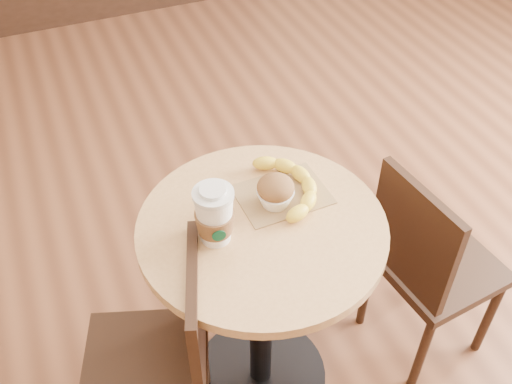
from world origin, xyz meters
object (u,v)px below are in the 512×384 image
muffin (275,192)px  chair_right (428,263)px  cafe_table (261,282)px  banana (293,184)px  chair_left (164,355)px  coffee_cup (215,217)px

muffin → chair_right: bearing=-14.5°
cafe_table → banana: bearing=34.8°
chair_left → banana: size_ratio=2.70×
cafe_table → chair_left: chair_left is taller
cafe_table → muffin: 0.30m
muffin → banana: muffin is taller
cafe_table → banana: 0.30m
cafe_table → chair_right: chair_right is taller
muffin → banana: size_ratio=0.35×
banana → coffee_cup: bearing=-155.5°
chair_left → muffin: 0.54m
cafe_table → chair_left: bearing=-168.0°
chair_left → chair_right: bearing=108.7°
cafe_table → coffee_cup: size_ratio=4.49×
cafe_table → banana: size_ratio=2.61×
muffin → banana: bearing=27.0°
banana → muffin: bearing=-147.3°
coffee_cup → chair_left: bearing=-152.2°
chair_left → muffin: size_ratio=7.73×
cafe_table → chair_right: bearing=-7.2°
chair_left → coffee_cup: 0.45m
coffee_cup → muffin: 0.19m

